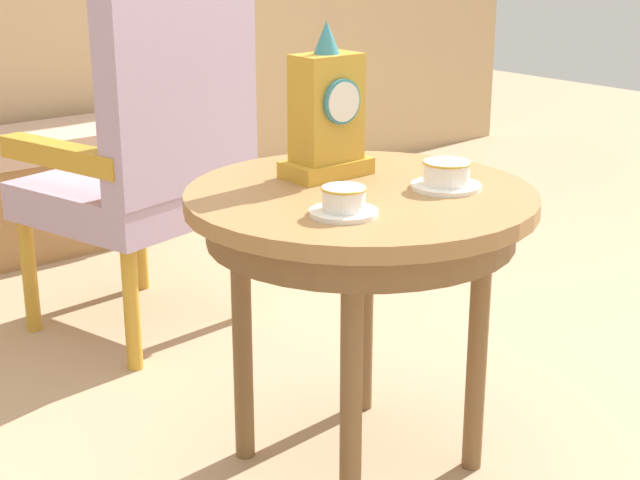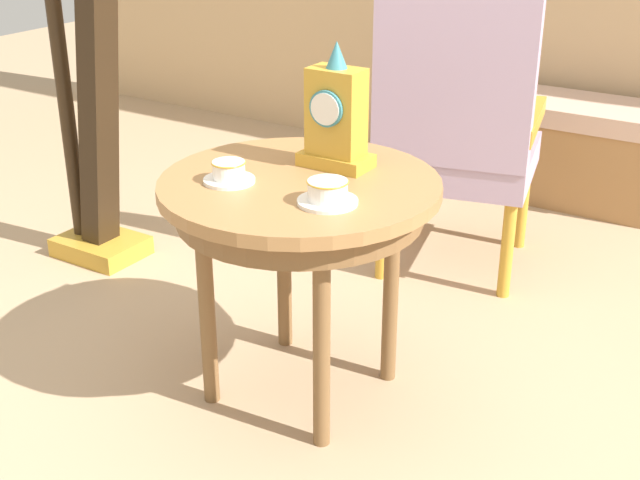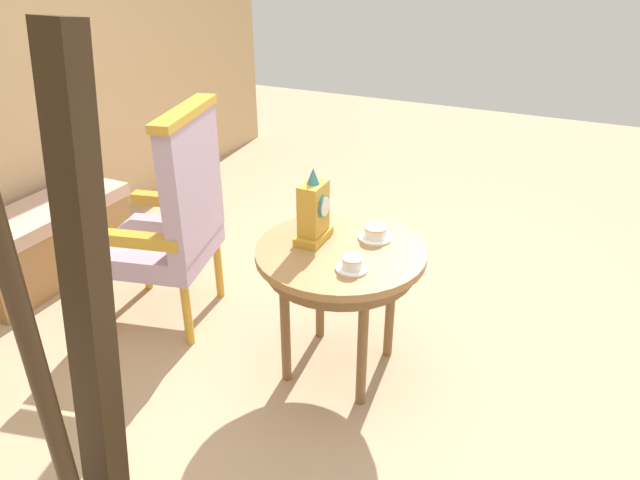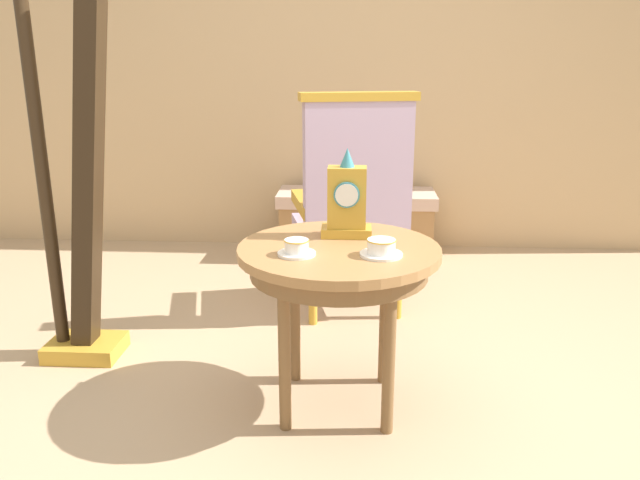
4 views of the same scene
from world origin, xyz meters
The scene contains 8 objects.
ground_plane centered at (0.00, 0.00, 0.00)m, with size 10.00×10.00×0.00m, color tan.
side_table centered at (0.07, 0.05, 0.56)m, with size 0.74×0.74×0.64m.
teacup_left centered at (-0.07, -0.06, 0.66)m, with size 0.13×0.13×0.06m.
teacup_right centered at (0.22, -0.05, 0.67)m, with size 0.15×0.15×0.06m.
mantel_clock centered at (0.10, 0.19, 0.77)m, with size 0.19×0.11×0.34m.
armchair centered at (0.11, 0.97, 0.59)m, with size 0.65×0.64×1.14m.
harp centered at (-1.04, 0.40, 0.77)m, with size 0.40×0.24×1.89m.
window_bench centered at (0.13, 1.95, 0.22)m, with size 1.03×0.40×0.44m.
Camera 3 is at (-1.95, -0.79, 1.83)m, focal length 32.78 mm.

